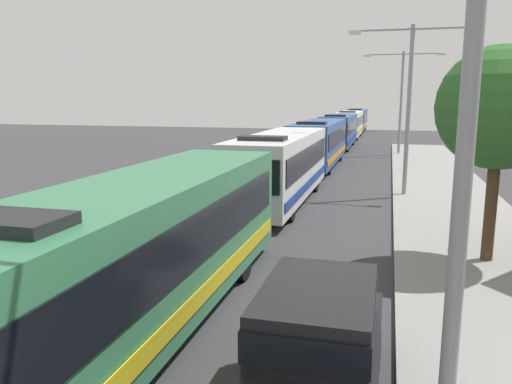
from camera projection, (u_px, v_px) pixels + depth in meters
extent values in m
cube|color=#33724C|center=(141.00, 249.00, 9.79)|extent=(2.50, 11.87, 2.70)
cube|color=black|center=(201.00, 237.00, 9.40)|extent=(0.04, 10.92, 1.00)
cube|color=black|center=(83.00, 228.00, 10.04)|extent=(0.04, 10.92, 1.00)
cube|color=gold|center=(203.00, 294.00, 9.61)|extent=(0.03, 11.28, 0.36)
cylinder|color=black|center=(242.00, 261.00, 12.83)|extent=(0.28, 1.00, 1.00)
cylinder|color=black|center=(163.00, 254.00, 13.39)|extent=(0.28, 1.00, 1.00)
cube|color=silver|center=(281.00, 165.00, 22.24)|extent=(2.50, 11.06, 2.70)
cube|color=black|center=(309.00, 158.00, 21.86)|extent=(0.04, 10.17, 1.00)
cube|color=black|center=(253.00, 156.00, 22.50)|extent=(0.04, 10.17, 1.00)
cube|color=black|center=(247.00, 177.00, 16.91)|extent=(2.30, 0.04, 1.20)
cube|color=navy|center=(309.00, 184.00, 22.07)|extent=(0.03, 10.51, 0.36)
cube|color=black|center=(263.00, 138.00, 18.83)|extent=(1.75, 0.90, 0.16)
cylinder|color=black|center=(290.00, 209.00, 18.93)|extent=(0.28, 1.00, 1.00)
cylinder|color=black|center=(235.00, 205.00, 19.48)|extent=(0.28, 1.00, 1.00)
cylinder|color=black|center=(315.00, 182.00, 25.07)|extent=(0.28, 1.00, 1.00)
cylinder|color=black|center=(272.00, 180.00, 25.63)|extent=(0.28, 1.00, 1.00)
cube|color=#284C8C|center=(319.00, 142.00, 34.15)|extent=(2.50, 12.05, 2.70)
cube|color=black|center=(338.00, 137.00, 33.76)|extent=(0.04, 11.09, 1.00)
cube|color=black|center=(301.00, 136.00, 34.41)|extent=(0.04, 11.09, 1.00)
cube|color=black|center=(305.00, 145.00, 28.35)|extent=(2.30, 0.04, 1.20)
cube|color=orange|center=(338.00, 154.00, 33.97)|extent=(0.03, 11.45, 0.36)
cube|color=black|center=(312.00, 123.00, 30.45)|extent=(1.75, 0.90, 0.16)
cylinder|color=black|center=(328.00, 167.00, 30.54)|extent=(0.28, 1.00, 1.00)
cylinder|color=black|center=(293.00, 165.00, 31.10)|extent=(0.28, 1.00, 1.00)
cylinder|color=black|center=(340.00, 154.00, 37.24)|extent=(0.28, 1.00, 1.00)
cylinder|color=black|center=(310.00, 153.00, 37.80)|extent=(0.28, 1.00, 1.00)
cube|color=#284C8C|center=(339.00, 130.00, 46.88)|extent=(2.50, 11.38, 2.70)
cube|color=black|center=(353.00, 126.00, 46.50)|extent=(0.04, 10.47, 1.00)
cube|color=black|center=(325.00, 126.00, 47.14)|extent=(0.04, 10.47, 1.00)
cube|color=black|center=(332.00, 130.00, 41.40)|extent=(2.30, 0.04, 1.20)
cube|color=navy|center=(352.00, 139.00, 46.71)|extent=(0.03, 10.81, 0.36)
cube|color=black|center=(335.00, 116.00, 43.37)|extent=(1.75, 0.90, 0.16)
cylinder|color=black|center=(347.00, 146.00, 43.47)|extent=(0.28, 1.00, 1.00)
cylinder|color=black|center=(322.00, 146.00, 44.03)|extent=(0.28, 1.00, 1.00)
cylinder|color=black|center=(353.00, 140.00, 49.80)|extent=(0.28, 1.00, 1.00)
cylinder|color=black|center=(331.00, 140.00, 50.35)|extent=(0.28, 1.00, 1.00)
cube|color=silver|center=(349.00, 123.00, 58.91)|extent=(2.50, 11.79, 2.70)
cube|color=black|center=(361.00, 120.00, 58.52)|extent=(0.04, 10.84, 1.00)
cube|color=black|center=(339.00, 120.00, 59.16)|extent=(0.04, 10.84, 1.00)
cube|color=black|center=(345.00, 123.00, 53.23)|extent=(2.30, 0.04, 1.20)
cube|color=gold|center=(360.00, 130.00, 58.73)|extent=(0.03, 11.20, 0.36)
cube|color=black|center=(347.00, 112.00, 55.28)|extent=(1.75, 0.90, 0.16)
cylinder|color=black|center=(357.00, 136.00, 55.38)|extent=(0.28, 1.00, 1.00)
cylinder|color=black|center=(337.00, 136.00, 55.93)|extent=(0.28, 1.00, 1.00)
cylinder|color=black|center=(360.00, 132.00, 61.93)|extent=(0.28, 1.00, 1.00)
cylinder|color=black|center=(342.00, 132.00, 62.48)|extent=(0.28, 1.00, 1.00)
cube|color=#284C8C|center=(357.00, 119.00, 71.06)|extent=(2.50, 11.00, 2.70)
cube|color=black|center=(366.00, 117.00, 70.68)|extent=(0.04, 10.12, 1.00)
cube|color=black|center=(348.00, 116.00, 71.32)|extent=(0.04, 10.12, 1.00)
cube|color=black|center=(354.00, 118.00, 65.77)|extent=(2.30, 0.04, 1.20)
cube|color=gold|center=(366.00, 125.00, 70.89)|extent=(0.03, 10.45, 0.36)
cube|color=black|center=(355.00, 109.00, 67.66)|extent=(1.75, 0.90, 0.16)
cylinder|color=black|center=(363.00, 129.00, 67.77)|extent=(0.28, 1.00, 1.00)
cylinder|color=black|center=(346.00, 129.00, 68.32)|extent=(0.28, 1.00, 1.00)
cylinder|color=black|center=(365.00, 126.00, 73.88)|extent=(0.28, 1.00, 1.00)
cylinder|color=black|center=(350.00, 126.00, 74.43)|extent=(0.28, 1.00, 1.00)
cube|color=black|center=(315.00, 368.00, 7.38)|extent=(1.84, 4.40, 0.80)
cube|color=black|center=(317.00, 313.00, 7.38)|extent=(1.62, 2.55, 0.80)
cube|color=black|center=(317.00, 313.00, 7.38)|extent=(1.66, 2.64, 0.44)
cylinder|color=black|center=(280.00, 340.00, 8.95)|extent=(0.22, 0.70, 0.70)
cylinder|color=black|center=(374.00, 352.00, 8.54)|extent=(0.22, 0.70, 0.70)
cylinder|color=gray|center=(469.00, 99.00, 5.29)|extent=(0.20, 0.20, 8.90)
cylinder|color=gray|center=(408.00, 112.00, 23.02)|extent=(0.20, 0.20, 7.71)
cylinder|color=gray|center=(384.00, 30.00, 22.66)|extent=(2.55, 0.10, 0.10)
cube|color=silver|center=(355.00, 33.00, 23.00)|extent=(0.56, 0.28, 0.16)
cylinder|color=gray|center=(443.00, 28.00, 22.02)|extent=(2.55, 0.10, 0.10)
cube|color=silver|center=(474.00, 29.00, 21.72)|extent=(0.56, 0.28, 0.16)
cylinder|color=gray|center=(401.00, 103.00, 40.60)|extent=(0.20, 0.20, 8.13)
cylinder|color=gray|center=(385.00, 54.00, 40.24)|extent=(2.87, 0.10, 0.10)
cube|color=silver|center=(367.00, 56.00, 40.62)|extent=(0.56, 0.28, 0.16)
cylinder|color=gray|center=(422.00, 54.00, 39.52)|extent=(2.87, 0.10, 0.10)
cube|color=silver|center=(442.00, 54.00, 39.17)|extent=(0.56, 0.28, 0.16)
cylinder|color=#4C3823|center=(490.00, 209.00, 13.79)|extent=(0.32, 0.32, 2.89)
sphere|color=#2D6028|center=(500.00, 108.00, 13.28)|extent=(3.31, 3.31, 3.31)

